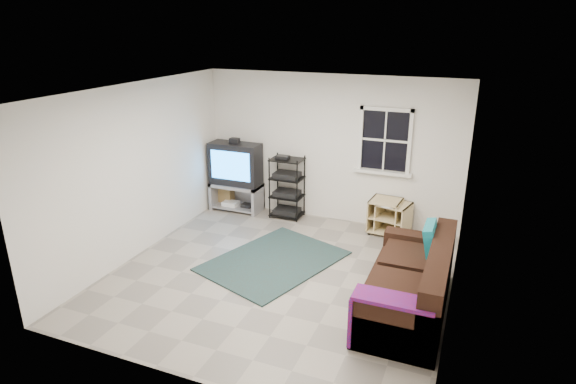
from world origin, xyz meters
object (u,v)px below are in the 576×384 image
at_px(av_rack, 287,191).
at_px(sofa, 411,286).
at_px(side_table_left, 386,214).
at_px(tv_unit, 236,171).
at_px(side_table_right, 394,216).

distance_m(av_rack, sofa, 3.44).
bearing_deg(side_table_left, tv_unit, -179.37).
bearing_deg(tv_unit, side_table_left, 0.63).
bearing_deg(sofa, av_rack, 138.53).
bearing_deg(sofa, side_table_right, 105.30).
distance_m(av_rack, side_table_right, 1.96).
xyz_separation_m(av_rack, side_table_left, (1.81, -0.00, -0.18)).
height_order(av_rack, side_table_left, av_rack).
distance_m(tv_unit, av_rack, 1.06).
bearing_deg(sofa, tv_unit, 148.04).
distance_m(av_rack, side_table_left, 1.82).
height_order(side_table_left, side_table_right, side_table_left).
bearing_deg(tv_unit, side_table_right, 0.37).
xyz_separation_m(av_rack, sofa, (2.58, -2.28, -0.16)).
distance_m(side_table_left, side_table_right, 0.14).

